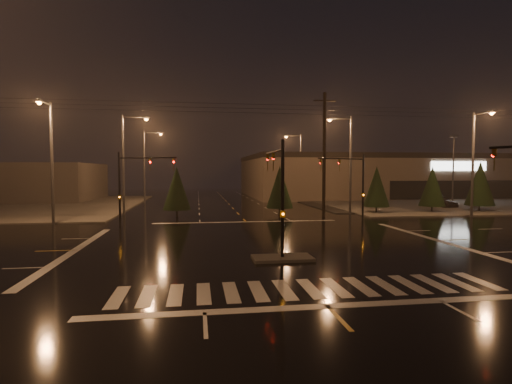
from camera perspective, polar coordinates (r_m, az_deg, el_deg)
ground at (r=24.17m, az=1.77°, el=-7.57°), size 140.00×140.00×0.00m
sidewalk_ne at (r=63.55m, az=24.19°, el=-1.21°), size 36.00×36.00×0.12m
median_island at (r=20.30m, az=3.79°, el=-9.40°), size 3.00×1.60×0.15m
crosswalk at (r=15.62m, az=7.77°, el=-13.49°), size 15.00×2.60×0.01m
stop_bar_near at (r=13.80m, az=10.17°, el=-15.75°), size 16.00×0.50×0.01m
stop_bar_far at (r=34.92m, az=-1.43°, el=-4.28°), size 16.00×0.50×0.01m
parking_lot at (r=64.78m, az=28.88°, el=-1.26°), size 50.00×24.00×0.08m
retail_building at (r=79.68m, az=21.09°, el=2.37°), size 60.20×28.30×7.20m
signal_mast_median at (r=20.75m, az=3.28°, el=1.12°), size 0.25×4.59×6.00m
signal_mast_ne at (r=36.21m, az=13.84°, el=1.90°), size 4.84×1.86×6.00m
signal_mast_nw at (r=33.94m, az=-17.39°, el=1.78°), size 4.84×1.86×6.00m
streetlight_1 at (r=41.99m, az=-18.03°, el=4.72°), size 2.77×0.32×10.00m
streetlight_2 at (r=57.82m, az=-15.38°, el=4.25°), size 2.77×0.32×10.00m
streetlight_3 at (r=42.30m, az=12.98°, el=4.78°), size 2.77×0.32×10.00m
streetlight_4 at (r=61.36m, az=6.14°, el=4.26°), size 2.77×0.32×10.00m
streetlight_5 at (r=36.55m, az=-27.33°, el=4.82°), size 0.32×2.77×10.00m
streetlight_6 at (r=43.39m, az=28.84°, el=4.44°), size 0.32×2.77×10.00m
utility_pole_1 at (r=39.36m, az=9.71°, el=5.43°), size 2.20×0.32×12.00m
conifer_0 at (r=43.88m, az=16.84°, el=0.76°), size 2.71×2.71×4.94m
conifer_1 at (r=46.63m, az=23.87°, el=0.76°), size 2.71×2.71×4.93m
conifer_2 at (r=49.87m, az=29.36°, el=1.08°), size 3.07×3.07×5.50m
conifer_3 at (r=39.28m, az=-11.26°, el=0.55°), size 2.68×2.68×4.89m
conifer_4 at (r=40.49m, az=3.41°, el=0.73°), size 2.73×2.73×4.97m
car_parked at (r=53.42m, az=24.82°, el=-1.22°), size 2.62×4.71×1.52m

